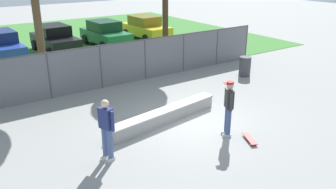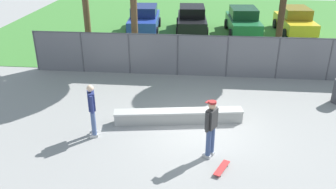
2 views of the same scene
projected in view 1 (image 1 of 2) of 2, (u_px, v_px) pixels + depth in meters
The scene contains 12 objects.
ground_plane at pixel (193, 122), 12.07m from camera, with size 80.00×80.00×0.00m, color gray.
grass_strip at pixel (56, 43), 23.96m from camera, with size 27.76×20.00×0.02m, color #3D7A33.
concrete_ledge at pixel (165, 115), 12.05m from camera, with size 4.54×1.13×0.47m.
skateboarder at pixel (229, 106), 10.80m from camera, with size 0.41×0.53×1.84m.
skateboard at pixel (250, 139), 10.81m from camera, with size 0.51×0.81×0.09m.
chainlink_fence at pixel (124, 61), 15.64m from camera, with size 15.83×0.07×1.94m.
car_blue at pixel (1, 46), 19.57m from camera, with size 2.20×4.30×1.66m.
car_black at pixel (55, 39), 21.36m from camera, with size 2.20×4.30×1.66m.
car_green at pixel (105, 33), 22.97m from camera, with size 2.20×4.30×1.66m.
car_yellow at pixel (145, 27), 25.03m from camera, with size 2.20×4.30×1.66m.
bystander at pixel (106, 127), 9.46m from camera, with size 0.37×0.57×1.82m.
trash_bin at pixel (245, 66), 16.91m from camera, with size 0.56×0.56×0.96m, color #3F3F44.
Camera 1 is at (-6.88, -8.54, 5.22)m, focal length 36.91 mm.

